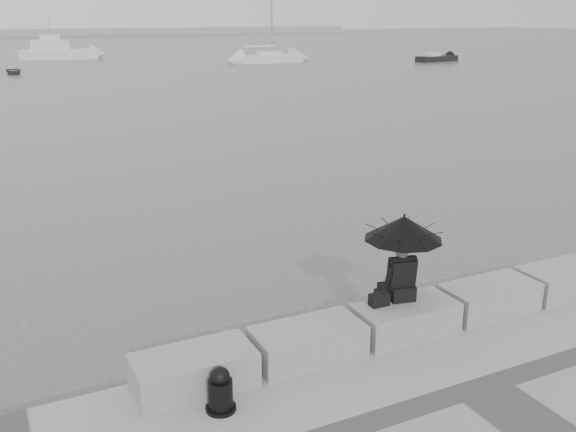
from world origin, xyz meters
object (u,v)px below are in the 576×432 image
small_motorboat (437,58)px  dinghy (13,71)px  motor_cruiser (59,51)px  sailboat_right (268,58)px  seated_person (403,238)px  mooring_bollard (220,393)px

small_motorboat → dinghy: small_motorboat is taller
motor_cruiser → small_motorboat: (37.57, -22.38, -0.57)m
dinghy → small_motorboat: bearing=-8.2°
sailboat_right → motor_cruiser: size_ratio=1.42×
motor_cruiser → small_motorboat: motor_cruiser is taller
seated_person → sailboat_right: sailboat_right is taller
seated_person → small_motorboat: 66.65m
sailboat_right → dinghy: bearing=-176.7°
seated_person → small_motorboat: bearing=62.6°
sailboat_right → small_motorboat: 19.03m
mooring_bollard → small_motorboat: 69.39m
sailboat_right → seated_person: bearing=-113.7°
small_motorboat → dinghy: (-43.94, 4.39, -0.07)m
mooring_bollard → motor_cruiser: size_ratio=0.07×
motor_cruiser → sailboat_right: bearing=-28.3°
small_motorboat → dinghy: 44.16m
small_motorboat → dinghy: bearing=165.1°
seated_person → mooring_bollard: bearing=-153.8°
sailboat_right → small_motorboat: bearing=-20.4°
seated_person → dinghy: 56.02m
mooring_bollard → dinghy: bearing=88.4°
sailboat_right → dinghy: 26.06m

